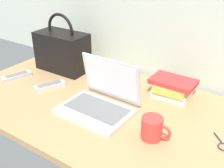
{
  "coord_description": "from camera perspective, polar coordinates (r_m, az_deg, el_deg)",
  "views": [
    {
      "loc": [
        0.53,
        -0.86,
        0.69
      ],
      "look_at": [
        -0.04,
        0.0,
        0.15
      ],
      "focal_mm": 43.07,
      "sensor_mm": 36.0,
      "label": 1
    }
  ],
  "objects": [
    {
      "name": "remote_control_far",
      "position": [
        1.42,
        -13.08,
        -0.37
      ],
      "size": [
        0.11,
        0.16,
        0.02
      ],
      "color": "#B7B7B7",
      "rests_on": "desk"
    },
    {
      "name": "coffee_mug",
      "position": [
        1.03,
        8.63,
        -9.21
      ],
      "size": [
        0.12,
        0.08,
        0.09
      ],
      "color": "red",
      "rests_on": "desk"
    },
    {
      "name": "desk",
      "position": [
        1.21,
        1.49,
        -6.13
      ],
      "size": [
        1.6,
        0.76,
        0.03
      ],
      "color": "tan",
      "rests_on": "ground"
    },
    {
      "name": "handbag",
      "position": [
        1.58,
        -10.5,
        6.99
      ],
      "size": [
        0.3,
        0.16,
        0.33
      ],
      "color": "black",
      "rests_on": "desk"
    },
    {
      "name": "remote_control_near",
      "position": [
        1.57,
        -19.58,
        1.59
      ],
      "size": [
        0.09,
        0.17,
        0.02
      ],
      "color": "#B7B7B7",
      "rests_on": "desk"
    },
    {
      "name": "laptop",
      "position": [
        1.19,
        -2.44,
        -3.36
      ],
      "size": [
        0.32,
        0.26,
        0.22
      ],
      "color": "silver",
      "rests_on": "desk"
    },
    {
      "name": "book_stack",
      "position": [
        1.32,
        12.74,
        -0.74
      ],
      "size": [
        0.21,
        0.16,
        0.09
      ],
      "color": "silver",
      "rests_on": "desk"
    }
  ]
}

